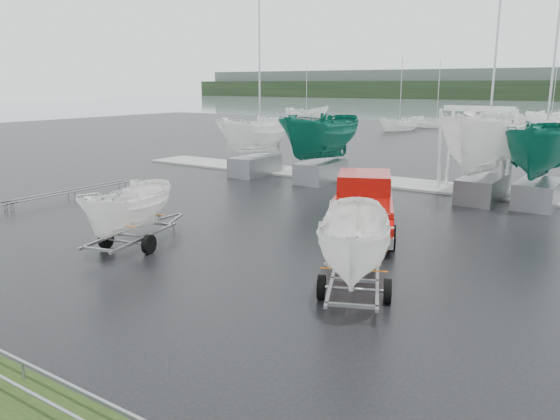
{
  "coord_description": "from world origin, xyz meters",
  "views": [
    {
      "loc": [
        12.77,
        -13.99,
        5.18
      ],
      "look_at": [
        3.19,
        0.16,
        1.2
      ],
      "focal_mm": 35.0,
      "sensor_mm": 36.0,
      "label": 1
    }
  ],
  "objects_px": {
    "trailer_hitched": "(358,187)",
    "boat_hoist": "(477,137)",
    "pickup_truck": "(363,202)",
    "trailer_parked": "(126,170)"
  },
  "relations": [
    {
      "from": "trailer_hitched",
      "to": "boat_hoist",
      "type": "distance_m",
      "value": 15.52
    },
    {
      "from": "trailer_parked",
      "to": "trailer_hitched",
      "type": "bearing_deg",
      "value": -11.53
    },
    {
      "from": "trailer_parked",
      "to": "boat_hoist",
      "type": "xyz_separation_m",
      "value": [
        6.44,
        15.82,
        0.11
      ]
    },
    {
      "from": "trailer_parked",
      "to": "boat_hoist",
      "type": "height_order",
      "value": "trailer_parked"
    },
    {
      "from": "pickup_truck",
      "to": "boat_hoist",
      "type": "bearing_deg",
      "value": 58.1
    },
    {
      "from": "boat_hoist",
      "to": "pickup_truck",
      "type": "bearing_deg",
      "value": -97.94
    },
    {
      "from": "pickup_truck",
      "to": "trailer_parked",
      "type": "relative_size",
      "value": 1.33
    },
    {
      "from": "pickup_truck",
      "to": "trailer_hitched",
      "type": "height_order",
      "value": "trailer_hitched"
    },
    {
      "from": "boat_hoist",
      "to": "trailer_parked",
      "type": "bearing_deg",
      "value": -112.16
    },
    {
      "from": "trailer_hitched",
      "to": "pickup_truck",
      "type": "bearing_deg",
      "value": 90.0
    }
  ]
}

